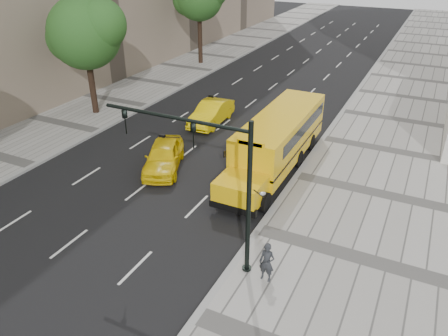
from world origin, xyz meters
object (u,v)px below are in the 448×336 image
at_px(taxi_far, 211,113).
at_px(traffic_signal, 214,174).
at_px(pedestrian, 267,262).
at_px(tree_b, 85,32).
at_px(school_bus, 279,137).
at_px(taxi_near, 164,156).

xyz_separation_m(taxi_far, traffic_signal, (7.08, -13.18, 3.31)).
height_order(taxi_far, pedestrian, pedestrian).
bearing_deg(traffic_signal, taxi_far, 118.24).
bearing_deg(taxi_far, pedestrian, -57.65).
xyz_separation_m(tree_b, school_bus, (14.91, -1.79, -4.18)).
distance_m(tree_b, pedestrian, 21.70).
bearing_deg(school_bus, taxi_near, -149.43).
bearing_deg(traffic_signal, tree_b, 144.72).
bearing_deg(pedestrian, tree_b, 148.80).
bearing_deg(taxi_near, school_bus, 7.65).
xyz_separation_m(taxi_far, pedestrian, (9.37, -13.37, 0.19)).
bearing_deg(traffic_signal, school_bus, 94.28).
height_order(tree_b, taxi_near, tree_b).
xyz_separation_m(taxi_near, pedestrian, (8.60, -6.12, 0.17)).
relative_size(tree_b, school_bus, 0.73).
relative_size(tree_b, traffic_signal, 1.31).
xyz_separation_m(school_bus, taxi_near, (-5.61, -3.32, -0.97)).
height_order(taxi_near, taxi_far, taxi_near).
bearing_deg(taxi_far, traffic_signal, -64.44).
height_order(tree_b, pedestrian, tree_b).
xyz_separation_m(school_bus, taxi_far, (-6.39, 3.94, -0.99)).
relative_size(school_bus, taxi_near, 2.49).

